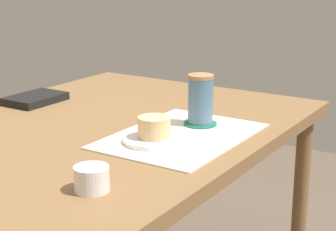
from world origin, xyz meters
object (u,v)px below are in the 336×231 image
object	(u,v)px
dining_table	(102,150)
sugar_bowl	(92,179)
coffee_mug	(201,99)
pastry_plate	(154,140)
pastry	(154,127)
small_book	(35,99)

from	to	relation	value
dining_table	sugar_bowl	xyz separation A→B (m)	(-0.37, -0.28, 0.10)
dining_table	coffee_mug	xyz separation A→B (m)	(0.14, -0.24, 0.15)
pastry_plate	sugar_bowl	size ratio (longest dim) A/B	2.19
pastry	coffee_mug	xyz separation A→B (m)	(0.20, -0.02, 0.03)
dining_table	pastry_plate	world-z (taller)	pastry_plate
pastry_plate	pastry	distance (m)	0.03
pastry	small_book	world-z (taller)	pastry
sugar_bowl	small_book	xyz separation A→B (m)	(0.45, 0.61, -0.01)
coffee_mug	sugar_bowl	bearing A→B (deg)	-175.52
dining_table	pastry	distance (m)	0.25
pastry	small_book	size ratio (longest dim) A/B	0.44
pastry_plate	small_book	xyz separation A→B (m)	(0.14, 0.55, 0.00)
pastry_plate	small_book	distance (m)	0.56
dining_table	pastry	xyz separation A→B (m)	(-0.06, -0.22, 0.12)
sugar_bowl	dining_table	bearing A→B (deg)	37.04
pastry_plate	dining_table	bearing A→B (deg)	74.78
dining_table	small_book	bearing A→B (deg)	76.36
coffee_mug	sugar_bowl	world-z (taller)	coffee_mug
dining_table	pastry	size ratio (longest dim) A/B	14.88
dining_table	small_book	distance (m)	0.35
pastry_plate	small_book	bearing A→B (deg)	75.73
pastry_plate	pastry	xyz separation A→B (m)	(0.00, 0.00, 0.03)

